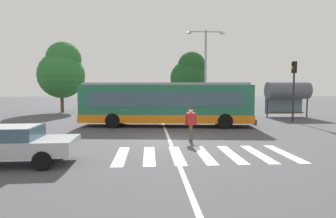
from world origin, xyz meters
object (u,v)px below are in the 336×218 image
Objects in this scene: traffic_light_far_corner at (294,82)px; background_tree_left at (62,70)px; bus_stop_shelter at (288,91)px; city_transit_bus at (166,104)px; twin_arm_street_lamp at (206,63)px; pedestrian_crossing_street at (191,122)px; parked_car_white at (168,106)px; parked_car_charcoal at (117,106)px; foreground_sedan at (8,143)px; parked_car_red at (192,106)px; parked_car_silver at (144,106)px; background_tree_right at (189,75)px.

traffic_light_far_corner is 0.61× the size of background_tree_left.
bus_stop_shelter is 23.42m from background_tree_left.
bus_stop_shelter is (11.46, 5.10, 0.83)m from city_transit_bus.
twin_arm_street_lamp is at bearing 136.74° from traffic_light_far_corner.
parked_car_white is (-0.02, 16.26, -0.20)m from pedestrian_crossing_street.
parked_car_white is at bearing -1.37° from parked_car_charcoal.
parked_car_red is at bearing 64.36° from foreground_sedan.
background_tree_left is at bearing 102.16° from foreground_sedan.
parked_car_red is 11.22m from traffic_light_far_corner.
background_tree_left is at bearing 131.75° from city_transit_bus.
parked_car_silver is 14.84m from traffic_light_far_corner.
bus_stop_shelter is at bearing -20.66° from parked_car_silver.
background_tree_left is (-4.67, 21.70, 3.90)m from foreground_sedan.
parked_car_charcoal is 10.50m from twin_arm_street_lamp.
traffic_light_far_corner is at bearing -110.79° from bus_stop_shelter.
pedestrian_crossing_street is at bearing -104.54° from twin_arm_street_lamp.
bus_stop_shelter reaches higher than parked_car_silver.
bus_stop_shelter is 12.39m from background_tree_right.
city_transit_bus is 10.88m from parked_car_red.
parked_car_white is at bearing -124.72° from background_tree_right.
parked_car_red is at bearing 104.28° from twin_arm_street_lamp.
parked_car_white is at bearing 6.70° from parked_car_silver.
background_tree_right is at bearing 9.86° from background_tree_left.
city_transit_bus is 1.55× the size of background_tree_left.
foreground_sedan is at bearing -145.34° from traffic_light_far_corner.
city_transit_bus is 3.13× the size of bus_stop_shelter.
parked_car_silver is 5.24m from parked_car_red.
foreground_sedan is 20.17m from twin_arm_street_lamp.
foreground_sedan is 0.58× the size of background_tree_left.
parked_car_charcoal is 0.59× the size of background_tree_left.
traffic_light_far_corner reaches higher than foreground_sedan.
background_tree_right reaches higher than pedestrian_crossing_street.
pedestrian_crossing_street is 0.38× the size of parked_car_silver.
traffic_light_far_corner reaches higher than pedestrian_crossing_street.
background_tree_right is (9.87, 24.22, 3.61)m from foreground_sedan.
city_transit_bus is 10.39m from traffic_light_far_corner.
background_tree_left is at bearing 153.41° from traffic_light_far_corner.
traffic_light_far_corner reaches higher than parked_car_white.
bus_stop_shelter is 0.50× the size of background_tree_left.
foreground_sedan and parked_car_red have the same top height.
parked_car_charcoal is at bearing 171.32° from parked_car_silver.
foreground_sedan is at bearing -109.17° from parked_car_white.
parked_car_charcoal is 0.65× the size of background_tree_right.
parked_car_red is 0.96× the size of traffic_light_far_corner.
twin_arm_street_lamp is (3.37, 13.00, 4.11)m from pedestrian_crossing_street.
bus_stop_shelter is (8.01, -5.19, 1.65)m from parked_car_red.
foreground_sedan is at bearing -122.38° from city_transit_bus.
bus_stop_shelter is (13.25, -5.00, 1.65)m from parked_car_silver.
city_transit_bus is at bearing -156.03° from bus_stop_shelter.
parked_car_white is 0.55× the size of twin_arm_street_lamp.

